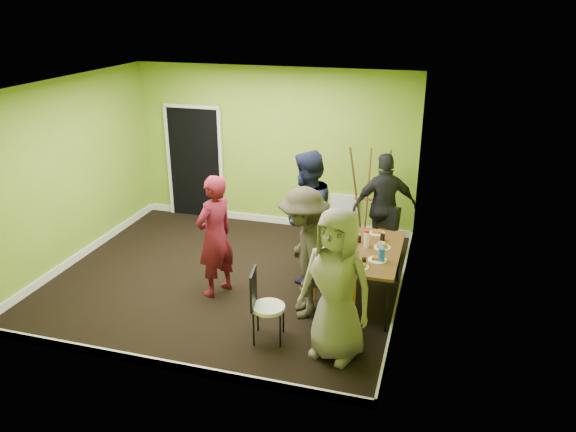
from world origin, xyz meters
name	(u,v)px	position (x,y,z in m)	size (l,w,h in m)	color
ground	(228,277)	(0.00, 0.00, 0.00)	(5.00, 5.00, 0.00)	black
room_walls	(225,214)	(-0.02, 0.04, 0.99)	(5.04, 4.54, 2.82)	#7CA32A
dining_table	(366,254)	(2.02, -0.09, 0.70)	(0.90, 1.50, 0.75)	black
chair_left_far	(315,247)	(1.26, 0.21, 0.56)	(0.55, 0.55, 1.00)	orange
chair_left_near	(318,274)	(1.46, -0.45, 0.49)	(0.38, 0.37, 0.87)	orange
chair_back_end	(385,223)	(2.13, 1.20, 0.64)	(0.50, 0.54, 0.91)	orange
chair_front_end	(339,308)	(1.90, -1.21, 0.49)	(0.44, 0.44, 0.88)	orange
chair_bentwood	(263,302)	(1.01, -1.35, 0.50)	(0.42, 0.40, 0.91)	black
easel	(368,197)	(1.77, 1.75, 0.83)	(0.67, 0.63, 1.68)	brown
plate_near_left	(353,236)	(1.79, 0.31, 0.76)	(0.22, 0.22, 0.01)	white
plate_near_right	(337,259)	(1.72, -0.48, 0.76)	(0.26, 0.26, 0.01)	white
plate_far_back	(377,233)	(2.09, 0.50, 0.76)	(0.22, 0.22, 0.01)	white
plate_far_front	(360,267)	(2.03, -0.61, 0.76)	(0.22, 0.22, 0.01)	white
plate_wall_back	(382,247)	(2.22, 0.03, 0.76)	(0.23, 0.23, 0.01)	white
plate_wall_front	(377,260)	(2.21, -0.36, 0.76)	(0.24, 0.24, 0.01)	white
thermos	(367,240)	(2.01, 0.00, 0.86)	(0.07, 0.07, 0.22)	white
blue_bottle	(382,255)	(2.26, -0.38, 0.84)	(0.08, 0.08, 0.18)	blue
orange_bottle	(358,239)	(1.88, 0.14, 0.79)	(0.04, 0.04, 0.08)	orange
glass_mid	(359,239)	(1.89, 0.13, 0.80)	(0.06, 0.06, 0.10)	black
glass_back	(382,238)	(2.19, 0.26, 0.80)	(0.06, 0.06, 0.10)	black
glass_front	(364,261)	(2.07, -0.53, 0.80)	(0.06, 0.06, 0.10)	black
cup_a	(347,248)	(1.79, -0.19, 0.80)	(0.12, 0.12, 0.10)	white
cup_b	(381,245)	(2.21, 0.01, 0.80)	(0.10, 0.10, 0.09)	white
person_standing	(215,236)	(0.03, -0.45, 0.86)	(0.63, 0.41, 1.72)	maroon
person_left_far	(307,217)	(1.10, 0.34, 0.96)	(0.93, 0.72, 1.91)	#161937
person_left_near	(304,253)	(1.32, -0.65, 0.86)	(1.11, 0.64, 1.72)	#2E291F
person_back_end	(384,207)	(2.08, 1.35, 0.85)	(0.99, 0.41, 1.69)	black
person_front_end	(336,285)	(1.90, -1.42, 0.90)	(0.88, 0.57, 1.80)	gray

